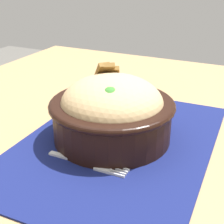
% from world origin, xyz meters
% --- Properties ---
extents(table, '(1.13, 0.98, 0.76)m').
position_xyz_m(table, '(0.00, 0.00, 0.70)').
color(table, '#99754C').
rests_on(table, ground_plane).
extents(placemat, '(0.45, 0.32, 0.00)m').
position_xyz_m(placemat, '(0.00, 0.02, 0.77)').
color(placemat, '#11194C').
rests_on(placemat, table).
extents(bowl, '(0.22, 0.22, 0.13)m').
position_xyz_m(bowl, '(-0.01, 0.01, 0.82)').
color(bowl, black).
rests_on(bowl, placemat).
extents(fork, '(0.02, 0.13, 0.00)m').
position_xyz_m(fork, '(0.08, 0.02, 0.77)').
color(fork, silver).
rests_on(fork, placemat).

